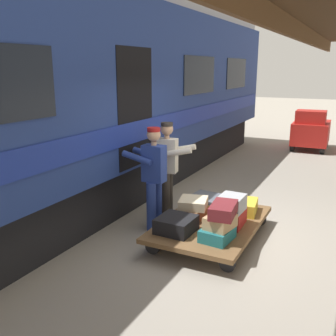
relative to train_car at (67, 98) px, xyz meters
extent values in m
plane|color=gray|center=(-3.39, 0.00, -2.06)|extent=(60.00, 60.00, 0.00)
cube|color=brown|center=(-3.75, 0.00, 1.19)|extent=(0.08, 16.22, 0.30)
cube|color=navy|center=(0.00, 0.00, 0.29)|extent=(3.00, 16.21, 2.90)
cube|color=black|center=(0.00, 0.00, -1.61)|extent=(2.55, 15.40, 0.90)
cube|color=navy|center=(-1.51, 0.00, -0.51)|extent=(0.03, 15.89, 0.36)
cube|color=black|center=(-1.51, -5.67, 0.39)|extent=(0.02, 1.78, 0.84)
cube|color=black|center=(-1.51, -2.84, 0.39)|extent=(0.02, 1.78, 0.84)
cube|color=black|center=(-1.45, 0.00, -0.11)|extent=(0.12, 1.10, 2.00)
cube|color=brown|center=(-3.02, 0.31, -1.80)|extent=(1.41, 2.17, 0.07)
cylinder|color=black|center=(-3.58, 1.18, -1.95)|extent=(0.22, 0.05, 0.22)
cylinder|color=black|center=(-2.46, 1.18, -1.95)|extent=(0.22, 0.05, 0.22)
cylinder|color=black|center=(-3.58, -0.56, -1.95)|extent=(0.22, 0.05, 0.22)
cylinder|color=black|center=(-2.46, -0.56, -1.95)|extent=(0.22, 0.05, 0.22)
cube|color=black|center=(-2.70, 0.91, -1.66)|extent=(0.53, 0.54, 0.22)
cube|color=brown|center=(-2.70, 0.31, -1.68)|extent=(0.42, 0.51, 0.17)
cube|color=gold|center=(-3.33, -0.28, -1.67)|extent=(0.54, 0.60, 0.20)
cube|color=#4C515B|center=(-2.70, -0.28, -1.68)|extent=(0.56, 0.57, 0.19)
cube|color=#AD231E|center=(-3.33, 0.31, -1.65)|extent=(0.39, 0.51, 0.24)
cube|color=#1E666B|center=(-3.33, 0.91, -1.68)|extent=(0.42, 0.51, 0.17)
cube|color=tan|center=(-3.36, 0.88, -1.51)|extent=(0.40, 0.47, 0.17)
cube|color=maroon|center=(-3.39, 0.85, -1.34)|extent=(0.38, 0.57, 0.17)
cube|color=#9EA0A5|center=(-3.35, 0.35, -1.41)|extent=(0.36, 0.43, 0.24)
cube|color=beige|center=(-2.71, 0.30, -1.52)|extent=(0.52, 0.54, 0.14)
cylinder|color=navy|center=(-2.04, 0.25, -1.65)|extent=(0.16, 0.16, 0.82)
cylinder|color=navy|center=(-2.03, 0.45, -1.65)|extent=(0.16, 0.16, 0.82)
cube|color=navy|center=(-2.03, 0.35, -0.94)|extent=(0.36, 0.22, 0.60)
cylinder|color=tan|center=(-2.03, 0.35, -0.61)|extent=(0.09, 0.09, 0.06)
sphere|color=tan|center=(-2.03, 0.35, -0.47)|extent=(0.22, 0.22, 0.22)
cylinder|color=#A51919|center=(-2.03, 0.35, -0.39)|extent=(0.21, 0.21, 0.06)
cylinder|color=navy|center=(-1.82, 0.19, -0.84)|extent=(0.53, 0.10, 0.21)
cylinder|color=navy|center=(-1.81, 0.51, -0.84)|extent=(0.53, 0.10, 0.21)
cylinder|color=#332D28|center=(-1.97, -0.16, -1.65)|extent=(0.16, 0.16, 0.82)
cylinder|color=#332D28|center=(-1.94, -0.36, -1.65)|extent=(0.16, 0.16, 0.82)
cube|color=silver|center=(-1.96, -0.26, -0.94)|extent=(0.39, 0.28, 0.60)
cylinder|color=tan|center=(-1.96, -0.26, -0.61)|extent=(0.09, 0.09, 0.06)
sphere|color=tan|center=(-1.96, -0.26, -0.47)|extent=(0.22, 0.22, 0.22)
cylinder|color=#332D28|center=(-1.96, -0.26, -0.39)|extent=(0.21, 0.21, 0.06)
cylinder|color=silver|center=(-2.20, -0.14, -0.84)|extent=(0.54, 0.19, 0.21)
cylinder|color=silver|center=(-2.15, -0.46, -0.84)|extent=(0.54, 0.19, 0.21)
cube|color=#B21E19|center=(-3.49, -7.69, -1.51)|extent=(1.16, 1.74, 0.70)
cube|color=#B21E19|center=(-3.49, -7.34, -1.01)|extent=(0.92, 0.73, 0.50)
cylinder|color=black|center=(-3.94, -7.09, -1.86)|extent=(0.12, 0.40, 0.40)
cylinder|color=black|center=(-3.04, -7.09, -1.86)|extent=(0.12, 0.40, 0.40)
cylinder|color=black|center=(-3.94, -8.29, -1.86)|extent=(0.12, 0.40, 0.40)
cylinder|color=black|center=(-3.04, -8.29, -1.86)|extent=(0.12, 0.40, 0.40)
camera|label=1|loc=(-4.96, 5.67, 0.56)|focal=41.54mm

